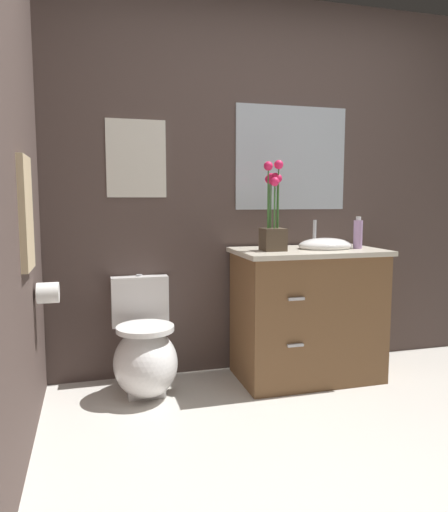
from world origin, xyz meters
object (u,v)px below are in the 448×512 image
at_px(flower_vase, 273,219).
at_px(wall_poster, 136,159).
at_px(toilet, 145,353).
at_px(soap_bottle, 358,234).
at_px(hanging_towel, 26,213).
at_px(toilet_paper_roll, 48,293).
at_px(wall_mirror, 291,158).
at_px(vanity_cabinet, 307,312).

height_order(flower_vase, wall_poster, wall_poster).
distance_m(toilet, wall_poster, 1.21).
bearing_deg(toilet, soap_bottle, -2.88).
height_order(hanging_towel, toilet_paper_roll, hanging_towel).
xyz_separation_m(wall_mirror, hanging_towel, (-1.63, -0.75, -0.35)).
bearing_deg(flower_vase, vanity_cabinet, 5.34).
relative_size(toilet, wall_mirror, 0.86).
distance_m(soap_bottle, toilet_paper_roll, 1.92).
bearing_deg(vanity_cabinet, wall_mirror, 90.53).
height_order(toilet, soap_bottle, soap_bottle).
relative_size(flower_vase, soap_bottle, 2.68).
bearing_deg(wall_mirror, soap_bottle, -45.66).
xyz_separation_m(toilet, soap_bottle, (1.38, -0.07, 0.70)).
relative_size(toilet, soap_bottle, 3.32).
relative_size(vanity_cabinet, wall_mirror, 1.29).
distance_m(flower_vase, toilet_paper_roll, 1.38).
distance_m(toilet, vanity_cabinet, 1.08).
distance_m(vanity_cabinet, wall_mirror, 1.05).
xyz_separation_m(toilet, wall_mirror, (1.05, 0.27, 1.21)).
bearing_deg(vanity_cabinet, flower_vase, -174.66).
xyz_separation_m(vanity_cabinet, soap_bottle, (0.33, -0.04, 0.51)).
bearing_deg(soap_bottle, wall_poster, 166.31).
bearing_deg(soap_bottle, vanity_cabinet, 172.45).
relative_size(flower_vase, wall_mirror, 0.70).
bearing_deg(wall_poster, vanity_cabinet, -15.53).
bearing_deg(toilet_paper_roll, toilet, 20.80).
bearing_deg(toilet_paper_roll, wall_poster, 41.91).
bearing_deg(hanging_towel, toilet, 39.88).
bearing_deg(wall_poster, toilet_paper_roll, -138.09).
bearing_deg(wall_poster, hanging_towel, -127.50).
xyz_separation_m(wall_poster, toilet_paper_roll, (-0.52, -0.46, -0.74)).
distance_m(vanity_cabinet, flower_vase, 0.66).
relative_size(toilet, wall_poster, 1.42).
xyz_separation_m(vanity_cabinet, flower_vase, (-0.26, -0.02, 0.61)).
xyz_separation_m(wall_poster, hanging_towel, (-0.57, -0.75, -0.32)).
xyz_separation_m(soap_bottle, wall_poster, (-1.38, 0.34, 0.48)).
height_order(vanity_cabinet, toilet_paper_roll, vanity_cabinet).
bearing_deg(toilet_paper_roll, wall_mirror, 16.45).
bearing_deg(flower_vase, wall_mirror, 51.41).
distance_m(wall_poster, wall_mirror, 1.06).
bearing_deg(soap_bottle, wall_mirror, 134.34).
distance_m(wall_poster, toilet_paper_roll, 1.02).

